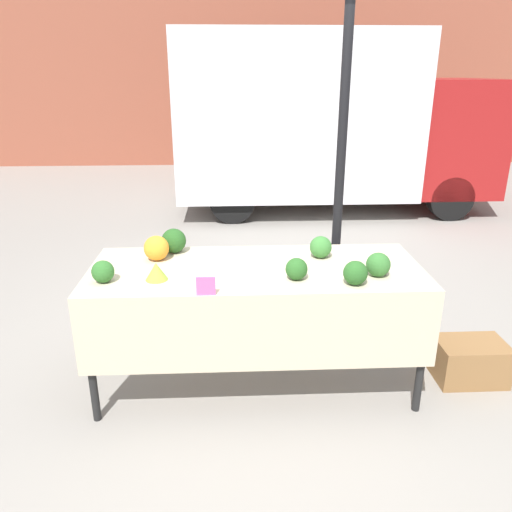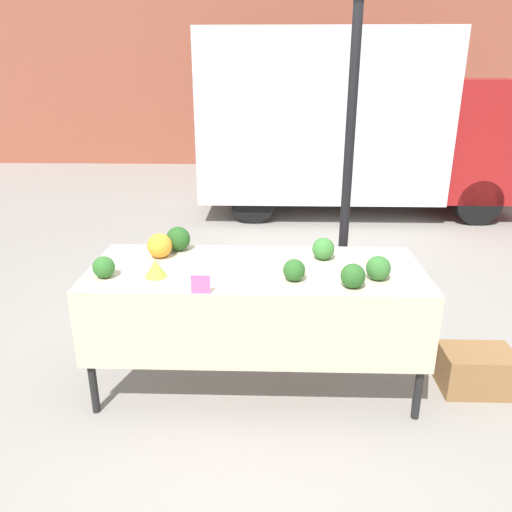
{
  "view_description": "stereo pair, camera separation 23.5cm",
  "coord_description": "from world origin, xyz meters",
  "px_view_note": "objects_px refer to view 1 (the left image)",
  "views": [
    {
      "loc": [
        -0.14,
        -3.03,
        2.09
      ],
      "look_at": [
        0.0,
        0.0,
        0.96
      ],
      "focal_mm": 35.0,
      "sensor_mm": 36.0,
      "label": 1
    },
    {
      "loc": [
        0.09,
        -3.04,
        2.09
      ],
      "look_at": [
        0.0,
        0.0,
        0.96
      ],
      "focal_mm": 35.0,
      "sensor_mm": 36.0,
      "label": 2
    }
  ],
  "objects_px": {
    "parked_truck": "(323,119)",
    "produce_crate": "(470,361)",
    "price_sign": "(206,286)",
    "orange_cauliflower": "(156,248)"
  },
  "relations": [
    {
      "from": "orange_cauliflower",
      "to": "produce_crate",
      "type": "height_order",
      "value": "orange_cauliflower"
    },
    {
      "from": "parked_truck",
      "to": "orange_cauliflower",
      "type": "distance_m",
      "value": 5.13
    },
    {
      "from": "parked_truck",
      "to": "price_sign",
      "type": "distance_m",
      "value": 5.57
    },
    {
      "from": "orange_cauliflower",
      "to": "produce_crate",
      "type": "xyz_separation_m",
      "value": [
        2.19,
        -0.21,
        -0.81
      ]
    },
    {
      "from": "parked_truck",
      "to": "price_sign",
      "type": "height_order",
      "value": "parked_truck"
    },
    {
      "from": "price_sign",
      "to": "parked_truck",
      "type": "bearing_deg",
      "value": 73.48
    },
    {
      "from": "parked_truck",
      "to": "orange_cauliflower",
      "type": "height_order",
      "value": "parked_truck"
    },
    {
      "from": "parked_truck",
      "to": "produce_crate",
      "type": "distance_m",
      "value": 5.1
    },
    {
      "from": "price_sign",
      "to": "produce_crate",
      "type": "relative_size",
      "value": 0.24
    },
    {
      "from": "price_sign",
      "to": "produce_crate",
      "type": "distance_m",
      "value": 2.03
    }
  ]
}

